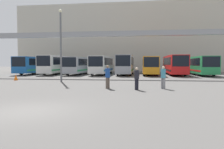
{
  "coord_description": "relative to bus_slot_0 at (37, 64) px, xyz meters",
  "views": [
    {
      "loc": [
        4.8,
        -8.56,
        2.05
      ],
      "look_at": [
        0.44,
        23.61,
        0.3
      ],
      "focal_mm": 35.0,
      "sensor_mm": 36.0,
      "label": 1
    }
  ],
  "objects": [
    {
      "name": "ground_plane",
      "position": [
        14.48,
        -29.78,
        -1.77
      ],
      "size": [
        200.0,
        200.0,
        0.0
      ],
      "primitive_type": "plane",
      "color": "#514F4C"
    },
    {
      "name": "building_backdrop",
      "position": [
        14.48,
        19.13,
        6.36
      ],
      "size": [
        52.32,
        12.0,
        16.25
      ],
      "color": "#B7B2A3",
      "rests_on": "ground"
    },
    {
      "name": "overhead_gantry",
      "position": [
        14.48,
        -8.14,
        3.79
      ],
      "size": [
        39.61,
        0.8,
        6.4
      ],
      "color": "gray",
      "rests_on": "ground"
    },
    {
      "name": "bus_slot_0",
      "position": [
        0.0,
        0.0,
        0.0
      ],
      "size": [
        2.61,
        12.39,
        3.06
      ],
      "color": "#1959A5",
      "rests_on": "ground"
    },
    {
      "name": "bus_slot_1",
      "position": [
        4.14,
        -0.22,
        0.12
      ],
      "size": [
        2.5,
        11.94,
        3.27
      ],
      "color": "silver",
      "rests_on": "ground"
    },
    {
      "name": "bus_slot_2",
      "position": [
        8.27,
        -0.81,
        -0.04
      ],
      "size": [
        2.53,
        10.76,
        2.99
      ],
      "color": "#999EA5",
      "rests_on": "ground"
    },
    {
      "name": "bus_slot_3",
      "position": [
        12.41,
        -0.58,
        0.04
      ],
      "size": [
        2.49,
        11.22,
        3.14
      ],
      "color": "silver",
      "rests_on": "ground"
    },
    {
      "name": "bus_slot_4",
      "position": [
        16.55,
        -0.87,
        0.12
      ],
      "size": [
        2.44,
        10.64,
        3.28
      ],
      "color": "#999EA5",
      "rests_on": "ground"
    },
    {
      "name": "bus_slot_5",
      "position": [
        20.69,
        -1.17,
        -0.03
      ],
      "size": [
        2.44,
        10.04,
        3.0
      ],
      "color": "orange",
      "rests_on": "ground"
    },
    {
      "name": "bus_slot_6",
      "position": [
        24.82,
        -0.09,
        0.09
      ],
      "size": [
        2.58,
        12.21,
        3.23
      ],
      "color": "red",
      "rests_on": "ground"
    },
    {
      "name": "bus_slot_7",
      "position": [
        28.96,
        -0.57,
        -0.01
      ],
      "size": [
        2.63,
        11.26,
        3.05
      ],
      "color": "#268C4C",
      "rests_on": "ground"
    },
    {
      "name": "pedestrian_near_right",
      "position": [
        16.61,
        -21.23,
        -0.79
      ],
      "size": [
        0.38,
        0.38,
        1.84
      ],
      "rotation": [
        0.0,
        0.0,
        0.95
      ],
      "color": "brown",
      "rests_on": "ground"
    },
    {
      "name": "pedestrian_near_left",
      "position": [
        20.98,
        -20.8,
        -0.82
      ],
      "size": [
        0.37,
        0.37,
        1.78
      ],
      "rotation": [
        0.0,
        0.0,
        5.72
      ],
      "color": "gray",
      "rests_on": "ground"
    },
    {
      "name": "pedestrian_far_center",
      "position": [
        18.92,
        -21.81,
        -0.86
      ],
      "size": [
        0.35,
        0.35,
        1.7
      ],
      "rotation": [
        0.0,
        0.0,
        4.08
      ],
      "color": "black",
      "rests_on": "ground"
    },
    {
      "name": "traffic_cone",
      "position": [
        4.72,
        -14.66,
        -1.43
      ],
      "size": [
        0.47,
        0.47,
        0.68
      ],
      "color": "orange",
      "rests_on": "ground"
    },
    {
      "name": "lamp_post",
      "position": [
        10.67,
        -15.75,
        2.46
      ],
      "size": [
        0.36,
        0.36,
        7.74
      ],
      "color": "#595B60",
      "rests_on": "ground"
    }
  ]
}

